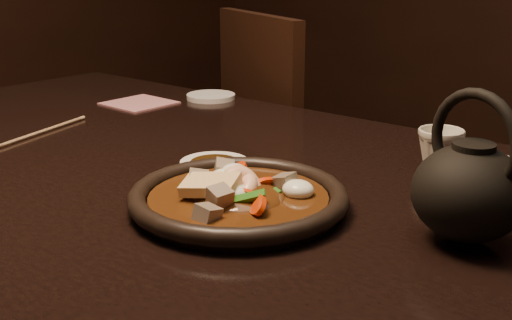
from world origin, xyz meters
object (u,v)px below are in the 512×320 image
Objects in this scene: table at (175,205)px; tea_cup at (440,148)px; chair at (299,168)px; plate at (238,199)px; teapot at (470,188)px.

table is 22.43× the size of tea_cup.
chair is 0.94m from plate.
tea_cup is 0.40× the size of teapot.
teapot is at bearing 0.87° from table.
teapot is (0.73, -0.69, 0.31)m from chair.
plate is at bearing -142.92° from teapot.
tea_cup is at bearing 67.29° from plate.
plate is 0.29m from teapot.
chair reaches higher than table.
table is 1.71× the size of chair.
plate reaches higher than table.
teapot is at bearing -59.24° from tea_cup.
chair is 3.19× the size of plate.
plate is 1.64× the size of teapot.
table is at bearing 134.01° from chair.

